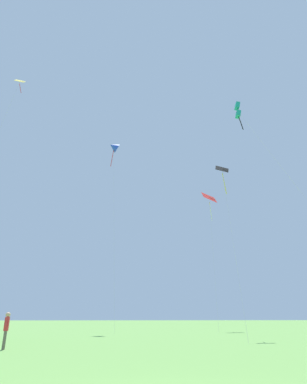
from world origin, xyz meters
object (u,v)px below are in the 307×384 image
Objects in this scene: kite_blue_delta at (114,147)px; person_in_red_shirt at (6,327)px; kite_red_high at (210,203)px; kite_teal_box at (238,111)px; kite_yellow_diamond at (15,94)px; kite_black_large at (223,177)px.

kite_blue_delta is 13.95× the size of person_in_red_shirt.
kite_teal_box is at bearing -99.69° from kite_red_high.
person_in_red_shirt is at bearing -102.01° from kite_blue_delta.
kite_yellow_diamond is 16.62× the size of person_in_red_shirt.
kite_red_high is at bearing 77.53° from kite_black_large.
person_in_red_shirt is (-15.04, -3.82, -16.57)m from kite_teal_box.
kite_black_large is 19.26m from kite_blue_delta.
kite_yellow_diamond is 25.91m from kite_black_large.
kite_yellow_diamond is at bearing 163.92° from kite_black_large.
kite_red_high is at bearing 21.23° from kite_yellow_diamond.
kite_teal_box is (-3.63, -21.24, 0.72)m from kite_red_high.
kite_red_high reaches higher than kite_black_large.
kite_blue_delta reaches higher than person_in_red_shirt.
kite_blue_delta is at bearing 119.98° from kite_teal_box.
kite_black_large is 0.63× the size of kite_blue_delta.
kite_red_high is 0.77× the size of kite_blue_delta.
kite_teal_box reaches higher than person_in_red_shirt.
kite_black_large is 0.82× the size of kite_teal_box.
kite_blue_delta is (-10.42, 13.10, 9.52)m from kite_black_large.
kite_black_large is (22.03, -6.35, -12.06)m from kite_yellow_diamond.
kite_yellow_diamond is at bearing -149.84° from kite_blue_delta.
person_in_red_shirt is at bearing -65.24° from kite_yellow_diamond.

